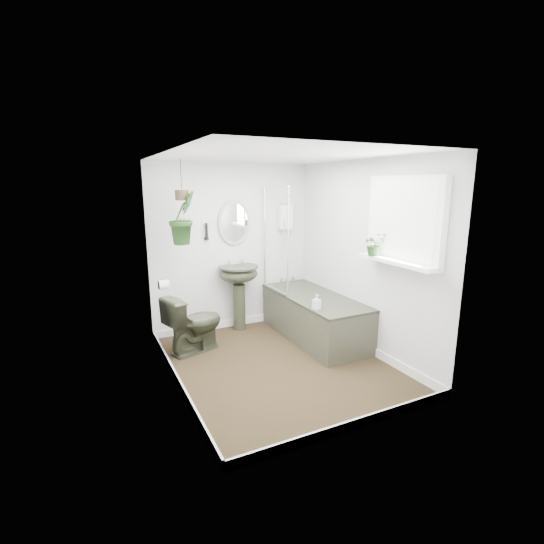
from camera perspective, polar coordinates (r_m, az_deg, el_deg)
name	(u,v)px	position (r m, az deg, el deg)	size (l,w,h in m)	color
floor	(278,365)	(4.64, 0.84, -13.25)	(2.30, 2.80, 0.02)	black
ceiling	(278,154)	(4.19, 0.95, 16.66)	(2.30, 2.80, 0.02)	white
wall_back	(232,247)	(5.54, -5.78, 3.57)	(2.30, 0.02, 2.30)	silver
wall_front	(361,299)	(3.11, 12.82, -3.84)	(2.30, 0.02, 2.30)	silver
wall_left	(170,277)	(3.89, -14.52, -0.65)	(0.02, 2.80, 2.30)	silver
wall_right	(363,257)	(4.89, 13.08, 2.11)	(0.02, 2.80, 2.30)	silver
skirting	(278,360)	(4.62, 0.84, -12.58)	(2.30, 2.80, 0.10)	white
bathtub	(314,317)	(5.30, 6.14, -6.46)	(0.72, 1.72, 0.58)	#2B2E20
bath_screen	(276,240)	(5.32, 0.55, 4.68)	(0.04, 0.72, 1.40)	silver
shower_box	(285,217)	(5.75, 1.93, 7.98)	(0.20, 0.10, 0.35)	white
oval_mirror	(234,222)	(5.46, -5.48, 7.16)	(0.46, 0.03, 0.62)	tan
wall_sconce	(207,231)	(5.34, -9.45, 5.83)	(0.04, 0.04, 0.22)	black
toilet_roll_holder	(164,285)	(4.63, -15.43, -1.79)	(0.11, 0.11, 0.11)	white
window_recess	(405,221)	(4.27, 18.64, 7.06)	(0.08, 1.00, 0.90)	white
window_sill	(396,262)	(4.27, 17.58, 1.44)	(0.18, 1.00, 0.04)	white
window_blinds	(401,221)	(4.23, 18.21, 7.05)	(0.01, 0.86, 0.76)	white
toilet	(194,323)	(4.93, -11.19, -7.22)	(0.40, 0.71, 0.72)	#2B2E20
pedestal_sink	(239,298)	(5.54, -4.77, -3.71)	(0.54, 0.46, 0.92)	#2B2E20
sill_plant	(374,244)	(4.44, 14.57, 3.92)	(0.23, 0.20, 0.25)	black
hanging_plant	(183,217)	(4.84, -12.76, 7.72)	(0.35, 0.28, 0.64)	black
soap_bottle	(317,302)	(4.64, 6.47, -4.34)	(0.08, 0.08, 0.18)	#352629
hanging_pot	(182,195)	(4.82, -12.91, 10.80)	(0.16, 0.16, 0.12)	#3C2B1D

